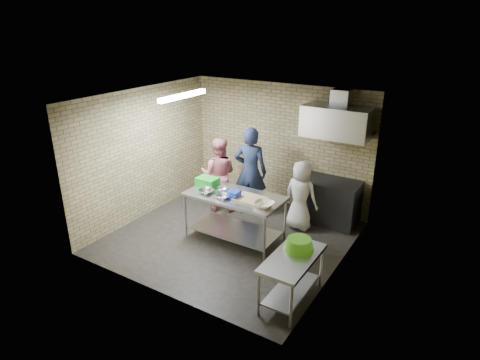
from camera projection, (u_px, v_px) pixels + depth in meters
name	position (u px, v px, depth m)	size (l,w,h in m)	color
floor	(230.00, 237.00, 7.92)	(4.20, 4.20, 0.00)	black
ceiling	(229.00, 98.00, 6.92)	(4.20, 4.20, 0.00)	black
back_wall	(279.00, 145.00, 9.00)	(4.20, 0.06, 2.70)	tan
front_wall	(153.00, 214.00, 5.84)	(4.20, 0.06, 2.70)	tan
left_wall	(145.00, 153.00, 8.45)	(0.06, 4.00, 2.70)	tan
right_wall	(342.00, 197.00, 6.40)	(0.06, 4.00, 2.70)	tan
prep_table	(235.00, 217.00, 7.72)	(1.82, 0.91, 0.91)	silver
side_counter	(292.00, 279.00, 6.03)	(0.60, 1.20, 0.75)	silver
stove	(329.00, 201.00, 8.40)	(1.20, 0.70, 0.90)	black
range_hood	(337.00, 122.00, 7.83)	(1.30, 0.60, 0.60)	silver
hood_duct	(341.00, 97.00, 7.78)	(0.35, 0.30, 0.30)	#A5A8AD
wall_shelf	(354.00, 131.00, 7.90)	(0.80, 0.20, 0.04)	#3F2B19
fluorescent_fixture	(183.00, 96.00, 7.43)	(0.10, 1.25, 0.08)	white
green_crate	(208.00, 182.00, 7.96)	(0.40, 0.30, 0.16)	#1C9923
blue_tub	(234.00, 194.00, 7.42)	(0.20, 0.20, 0.13)	blue
cutting_board	(250.00, 199.00, 7.36)	(0.56, 0.42, 0.03)	tan
mixing_bowl_a	(206.00, 191.00, 7.62)	(0.28, 0.28, 0.07)	#A8AAAF
mixing_bowl_b	(223.00, 189.00, 7.72)	(0.22, 0.22, 0.07)	silver
mixing_bowl_c	(223.00, 197.00, 7.41)	(0.26, 0.26, 0.06)	silver
ceramic_bowl	(264.00, 204.00, 7.07)	(0.35, 0.35, 0.09)	beige
green_basin	(299.00, 244.00, 6.07)	(0.46, 0.46, 0.17)	#59C626
bottle_red	(342.00, 124.00, 7.98)	(0.07, 0.07, 0.18)	#B22619
bottle_green	(362.00, 127.00, 7.79)	(0.06, 0.06, 0.15)	green
man_navy	(250.00, 172.00, 8.57)	(0.70, 0.46, 1.91)	black
woman_pink	(219.00, 174.00, 8.83)	(0.79, 0.62, 1.63)	#C86A77
woman_white	(301.00, 195.00, 8.04)	(0.69, 0.45, 1.41)	silver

